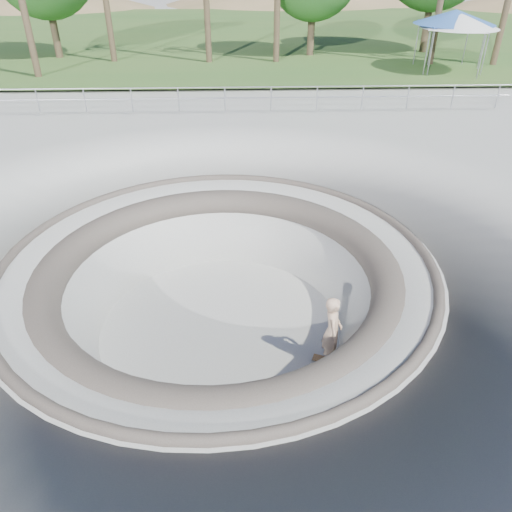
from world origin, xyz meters
name	(u,v)px	position (x,y,z in m)	size (l,w,h in m)	color
ground	(218,262)	(0.00, 0.00, 0.00)	(180.00, 180.00, 0.00)	#A5A6A0
skate_bowl	(221,322)	(0.00, 0.00, -1.83)	(14.00, 14.00, 4.10)	#A5A6A0
grass_strip	(229,34)	(0.00, 34.00, 0.22)	(180.00, 36.00, 0.12)	#305722
distant_hills	(262,67)	(3.78, 57.17, -7.02)	(103.20, 45.00, 28.60)	brown
safety_railing	(225,99)	(0.00, 12.00, 0.69)	(25.00, 0.06, 1.03)	#989AA1
skateboard	(329,361)	(2.54, -1.48, -1.84)	(0.79, 0.48, 0.08)	olive
skater	(332,331)	(2.54, -1.48, -0.94)	(0.64, 0.42, 1.77)	tan
canopy_white	(461,21)	(12.58, 18.96, 2.86)	(5.36, 5.36, 2.95)	#989AA1
canopy_blue	(455,17)	(12.47, 19.53, 3.00)	(6.15, 6.15, 3.11)	#989AA1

